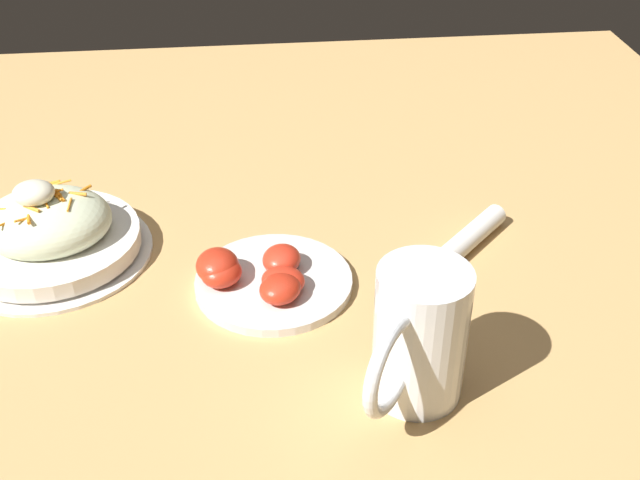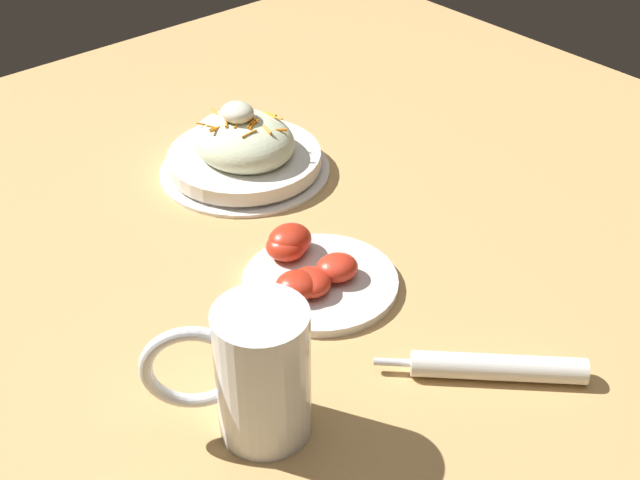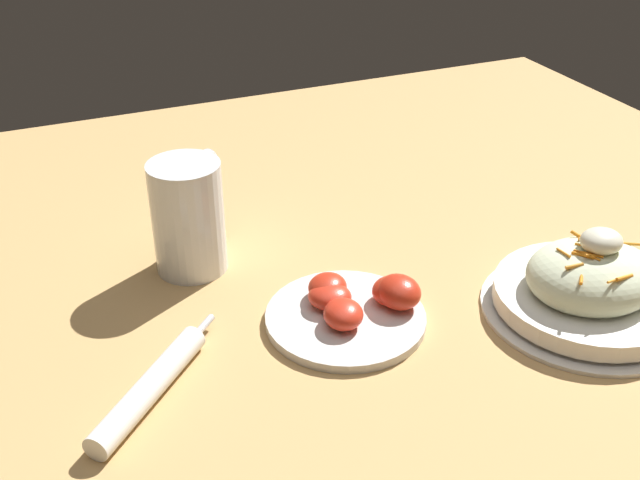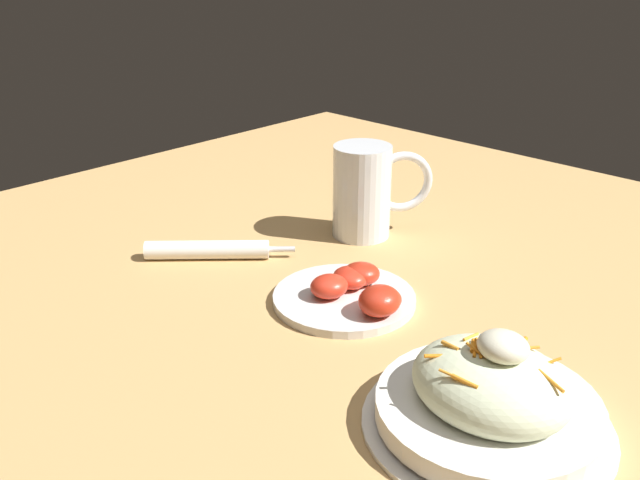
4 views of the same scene
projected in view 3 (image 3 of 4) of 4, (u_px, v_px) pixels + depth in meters
The scene contains 5 objects.
ground_plane at pixel (371, 325), 0.82m from camera, with size 1.43×1.43×0.00m, color tan.
salad_plate at pixel (589, 288), 0.83m from camera, with size 0.23×0.23×0.10m.
beer_mug at pixel (190, 221), 0.89m from camera, with size 0.11×0.13×0.13m.
napkin_roll at pixel (150, 387), 0.72m from camera, with size 0.16×0.16×0.03m.
tomato_plate at pixel (354, 307), 0.82m from camera, with size 0.17×0.17×0.04m.
Camera 3 is at (-0.31, -0.58, 0.50)m, focal length 43.20 mm.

